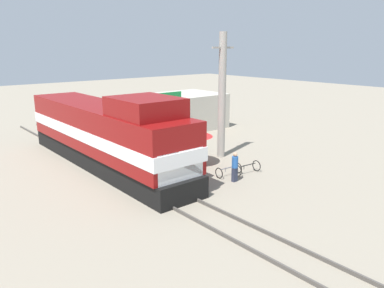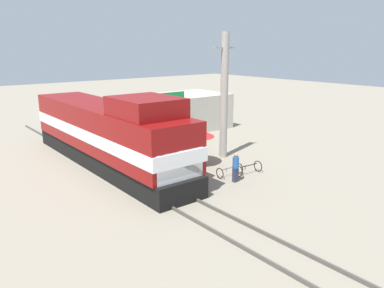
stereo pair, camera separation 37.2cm
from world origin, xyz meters
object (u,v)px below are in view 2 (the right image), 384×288
(person_bystander, at_px, (236,166))
(bicycle, at_px, (248,168))
(billboard_sign, at_px, (172,106))
(utility_pole, at_px, (224,96))
(vendor_umbrella, at_px, (193,132))
(bicycle_spare, at_px, (230,171))
(locomotive, at_px, (109,134))

(person_bystander, distance_m, bicycle, 1.67)
(person_bystander, relative_size, bicycle, 1.03)
(billboard_sign, height_order, person_bystander, billboard_sign)
(billboard_sign, xyz_separation_m, bicycle, (-0.45, -8.17, -2.61))
(utility_pole, height_order, billboard_sign, utility_pole)
(vendor_umbrella, xyz_separation_m, person_bystander, (-0.12, -3.81, -1.22))
(vendor_umbrella, relative_size, bicycle_spare, 1.68)
(utility_pole, bearing_deg, billboard_sign, 99.73)
(billboard_sign, bearing_deg, bicycle, -93.14)
(locomotive, relative_size, billboard_sign, 4.06)
(bicycle, bearing_deg, utility_pole, 163.54)
(vendor_umbrella, distance_m, bicycle, 4.05)
(billboard_sign, bearing_deg, vendor_umbrella, -110.91)
(utility_pole, xyz_separation_m, bicycle_spare, (-2.33, -3.05, -3.75))
(bicycle_spare, bearing_deg, bicycle, 70.81)
(billboard_sign, bearing_deg, bicycle_spare, -101.17)
(billboard_sign, height_order, bicycle_spare, billboard_sign)
(utility_pole, xyz_separation_m, vendor_umbrella, (-2.64, -0.11, -1.96))
(locomotive, height_order, bicycle, locomotive)
(vendor_umbrella, bearing_deg, utility_pole, 2.48)
(billboard_sign, height_order, bicycle, billboard_sign)
(bicycle, bearing_deg, person_bystander, -70.18)
(bicycle, bearing_deg, bicycle_spare, -108.41)
(utility_pole, distance_m, bicycle, 5.25)
(billboard_sign, distance_m, bicycle, 8.59)
(vendor_umbrella, bearing_deg, billboard_sign, 69.09)
(locomotive, height_order, person_bystander, locomotive)
(billboard_sign, xyz_separation_m, bicycle_spare, (-1.53, -7.74, -2.63))
(vendor_umbrella, relative_size, billboard_sign, 0.66)
(vendor_umbrella, xyz_separation_m, billboard_sign, (1.84, 4.81, 0.83))
(person_bystander, bearing_deg, bicycle, 16.49)
(billboard_sign, xyz_separation_m, person_bystander, (-1.96, -8.62, -2.05))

